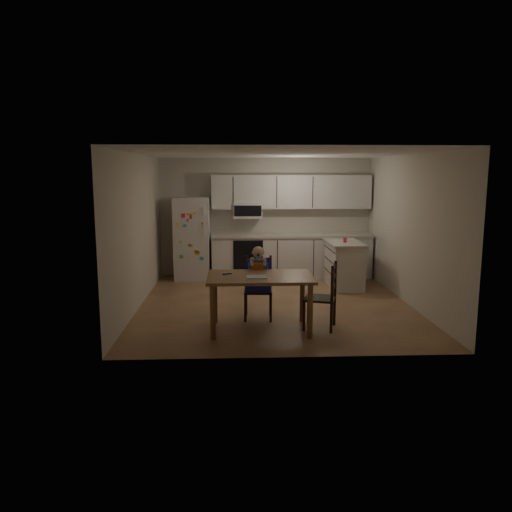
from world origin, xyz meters
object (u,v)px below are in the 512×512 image
object	(u,v)px
red_cup	(345,240)
chair_side	(327,292)
dining_table	(260,283)
chair_booster	(258,275)
refrigerator	(192,238)
kitchen_island	(344,264)

from	to	relation	value
red_cup	chair_side	distance (m)	2.74
red_cup	dining_table	bearing A→B (deg)	-124.13
dining_table	chair_booster	xyz separation A→B (m)	(0.00, 0.62, -0.01)
refrigerator	dining_table	world-z (taller)	refrigerator
red_cup	kitchen_island	bearing A→B (deg)	81.22
refrigerator	kitchen_island	xyz separation A→B (m)	(3.00, -0.90, -0.41)
chair_booster	chair_side	distance (m)	1.12
dining_table	kitchen_island	bearing A→B (deg)	56.42
kitchen_island	chair_side	bearing A→B (deg)	-107.46
red_cup	refrigerator	bearing A→B (deg)	162.01
red_cup	dining_table	xyz separation A→B (m)	(-1.76, -2.60, -0.25)
kitchen_island	dining_table	xyz separation A→B (m)	(-1.77, -2.67, 0.23)
dining_table	chair_side	xyz separation A→B (m)	(0.94, 0.02, -0.14)
chair_booster	chair_side	bearing A→B (deg)	-29.08
dining_table	chair_side	bearing A→B (deg)	1.27
refrigerator	red_cup	distance (m)	3.15
refrigerator	chair_side	bearing A→B (deg)	-58.60
refrigerator	dining_table	xyz separation A→B (m)	(1.23, -3.57, -0.17)
kitchen_island	dining_table	bearing A→B (deg)	-123.58
refrigerator	kitchen_island	bearing A→B (deg)	-16.69
kitchen_island	dining_table	size ratio (longest dim) A/B	0.82
kitchen_island	chair_booster	bearing A→B (deg)	-130.75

